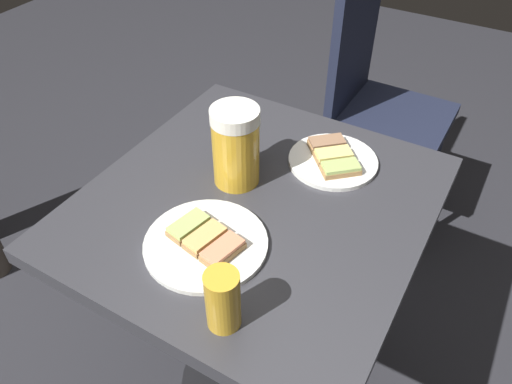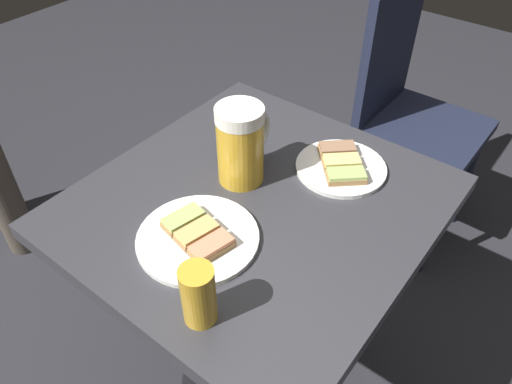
{
  "view_description": "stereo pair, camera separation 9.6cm",
  "coord_description": "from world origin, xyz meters",
  "px_view_note": "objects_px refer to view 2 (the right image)",
  "views": [
    {
      "loc": [
        -0.62,
        -0.36,
        1.4
      ],
      "look_at": [
        0.0,
        0.0,
        0.76
      ],
      "focal_mm": 34.62,
      "sensor_mm": 36.0,
      "label": 1
    },
    {
      "loc": [
        -0.57,
        -0.44,
        1.4
      ],
      "look_at": [
        0.0,
        0.0,
        0.76
      ],
      "focal_mm": 34.62,
      "sensor_mm": 36.0,
      "label": 2
    }
  ],
  "objects_px": {
    "beer_mug": "(241,144)",
    "beer_glass_small": "(198,295)",
    "plate_far": "(341,166)",
    "plate_near": "(198,237)",
    "cafe_chair": "(408,107)"
  },
  "relations": [
    {
      "from": "beer_mug",
      "to": "beer_glass_small",
      "type": "bearing_deg",
      "value": -151.68
    },
    {
      "from": "plate_far",
      "to": "beer_glass_small",
      "type": "relative_size",
      "value": 1.76
    },
    {
      "from": "plate_far",
      "to": "beer_mug",
      "type": "xyz_separation_m",
      "value": [
        -0.15,
        0.15,
        0.07
      ]
    },
    {
      "from": "beer_glass_small",
      "to": "plate_far",
      "type": "bearing_deg",
      "value": 1.81
    },
    {
      "from": "plate_near",
      "to": "beer_glass_small",
      "type": "bearing_deg",
      "value": -135.41
    },
    {
      "from": "plate_near",
      "to": "beer_mug",
      "type": "xyz_separation_m",
      "value": [
        0.19,
        0.05,
        0.08
      ]
    },
    {
      "from": "plate_near",
      "to": "beer_glass_small",
      "type": "distance_m",
      "value": 0.17
    },
    {
      "from": "plate_far",
      "to": "cafe_chair",
      "type": "relative_size",
      "value": 0.21
    },
    {
      "from": "plate_near",
      "to": "beer_mug",
      "type": "height_order",
      "value": "beer_mug"
    },
    {
      "from": "plate_far",
      "to": "beer_glass_small",
      "type": "height_order",
      "value": "beer_glass_small"
    },
    {
      "from": "beer_glass_small",
      "to": "cafe_chair",
      "type": "bearing_deg",
      "value": 6.41
    },
    {
      "from": "plate_far",
      "to": "beer_mug",
      "type": "bearing_deg",
      "value": 134.33
    },
    {
      "from": "plate_near",
      "to": "cafe_chair",
      "type": "distance_m",
      "value": 1.04
    },
    {
      "from": "beer_mug",
      "to": "plate_near",
      "type": "bearing_deg",
      "value": -165.19
    },
    {
      "from": "plate_far",
      "to": "beer_mug",
      "type": "distance_m",
      "value": 0.22
    }
  ]
}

